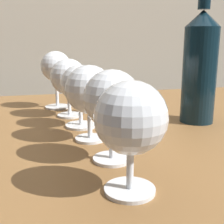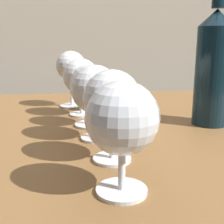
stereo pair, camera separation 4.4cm
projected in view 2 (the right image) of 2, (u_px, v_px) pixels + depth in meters
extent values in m
cube|color=brown|center=(86.00, 132.00, 0.65)|extent=(1.33, 0.82, 0.03)
cylinder|color=white|center=(122.00, 190.00, 0.37)|extent=(0.06, 0.06, 0.00)
cylinder|color=white|center=(122.00, 165.00, 0.36)|extent=(0.01, 0.01, 0.06)
sphere|color=white|center=(122.00, 118.00, 0.34)|extent=(0.09, 0.09, 0.09)
ellipsoid|color=pink|center=(122.00, 119.00, 0.34)|extent=(0.08, 0.08, 0.04)
cylinder|color=white|center=(112.00, 159.00, 0.46)|extent=(0.06, 0.06, 0.00)
cylinder|color=white|center=(112.00, 138.00, 0.45)|extent=(0.01, 0.01, 0.06)
sphere|color=white|center=(112.00, 99.00, 0.44)|extent=(0.09, 0.09, 0.09)
ellipsoid|color=#470A16|center=(112.00, 99.00, 0.44)|extent=(0.08, 0.08, 0.04)
cylinder|color=white|center=(96.00, 138.00, 0.56)|extent=(0.06, 0.06, 0.00)
cylinder|color=white|center=(95.00, 121.00, 0.55)|extent=(0.01, 0.01, 0.06)
sphere|color=white|center=(95.00, 89.00, 0.54)|extent=(0.09, 0.09, 0.09)
ellipsoid|color=maroon|center=(95.00, 90.00, 0.54)|extent=(0.08, 0.08, 0.04)
cylinder|color=white|center=(90.00, 125.00, 0.64)|extent=(0.07, 0.07, 0.00)
cylinder|color=white|center=(90.00, 110.00, 0.64)|extent=(0.01, 0.01, 0.06)
sphere|color=white|center=(89.00, 84.00, 0.62)|extent=(0.08, 0.08, 0.08)
ellipsoid|color=#EACC66|center=(89.00, 85.00, 0.62)|extent=(0.07, 0.07, 0.03)
cylinder|color=white|center=(82.00, 114.00, 0.74)|extent=(0.06, 0.06, 0.00)
cylinder|color=white|center=(81.00, 101.00, 0.73)|extent=(0.01, 0.01, 0.06)
sphere|color=white|center=(81.00, 76.00, 0.71)|extent=(0.09, 0.09, 0.09)
ellipsoid|color=#380711|center=(81.00, 80.00, 0.72)|extent=(0.08, 0.08, 0.02)
cylinder|color=white|center=(72.00, 106.00, 0.83)|extent=(0.07, 0.07, 0.00)
cylinder|color=white|center=(72.00, 90.00, 0.82)|extent=(0.01, 0.01, 0.08)
sphere|color=white|center=(71.00, 66.00, 0.80)|extent=(0.08, 0.08, 0.08)
ellipsoid|color=beige|center=(71.00, 66.00, 0.80)|extent=(0.07, 0.07, 0.04)
cylinder|color=#0F232D|center=(212.00, 77.00, 0.64)|extent=(0.07, 0.07, 0.21)
cone|color=#0F232D|center=(217.00, 18.00, 0.61)|extent=(0.07, 0.07, 0.03)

